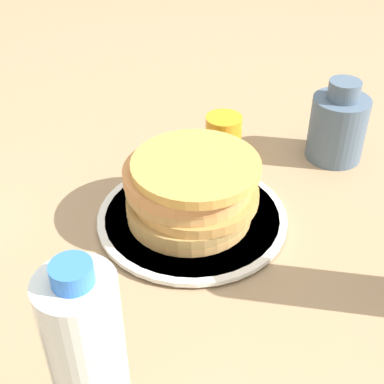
{
  "coord_description": "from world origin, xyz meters",
  "views": [
    {
      "loc": [
        0.15,
        0.61,
        0.52
      ],
      "look_at": [
        0.01,
        -0.0,
        0.05
      ],
      "focal_mm": 50.0,
      "sensor_mm": 36.0,
      "label": 1
    }
  ],
  "objects_px": {
    "pancake_stack": "(191,189)",
    "juice_glass": "(223,134)",
    "cream_jug": "(338,126)",
    "water_bottle_mid": "(90,369)",
    "plate": "(192,217)"
  },
  "relations": [
    {
      "from": "plate",
      "to": "cream_jug",
      "type": "bearing_deg",
      "value": -157.93
    },
    {
      "from": "pancake_stack",
      "to": "plate",
      "type": "bearing_deg",
      "value": 169.06
    },
    {
      "from": "cream_jug",
      "to": "water_bottle_mid",
      "type": "distance_m",
      "value": 0.63
    },
    {
      "from": "juice_glass",
      "to": "water_bottle_mid",
      "type": "height_order",
      "value": "water_bottle_mid"
    },
    {
      "from": "plate",
      "to": "water_bottle_mid",
      "type": "bearing_deg",
      "value": 61.63
    },
    {
      "from": "pancake_stack",
      "to": "cream_jug",
      "type": "bearing_deg",
      "value": -158.09
    },
    {
      "from": "juice_glass",
      "to": "cream_jug",
      "type": "relative_size",
      "value": 0.46
    },
    {
      "from": "plate",
      "to": "juice_glass",
      "type": "relative_size",
      "value": 4.31
    },
    {
      "from": "cream_jug",
      "to": "water_bottle_mid",
      "type": "xyz_separation_m",
      "value": [
        0.46,
        0.43,
        0.05
      ]
    },
    {
      "from": "pancake_stack",
      "to": "cream_jug",
      "type": "height_order",
      "value": "cream_jug"
    },
    {
      "from": "plate",
      "to": "juice_glass",
      "type": "bearing_deg",
      "value": -119.12
    },
    {
      "from": "plate",
      "to": "cream_jug",
      "type": "distance_m",
      "value": 0.32
    },
    {
      "from": "pancake_stack",
      "to": "juice_glass",
      "type": "height_order",
      "value": "pancake_stack"
    },
    {
      "from": "juice_glass",
      "to": "cream_jug",
      "type": "xyz_separation_m",
      "value": [
        -0.19,
        0.07,
        0.03
      ]
    },
    {
      "from": "juice_glass",
      "to": "pancake_stack",
      "type": "bearing_deg",
      "value": 60.48
    }
  ]
}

